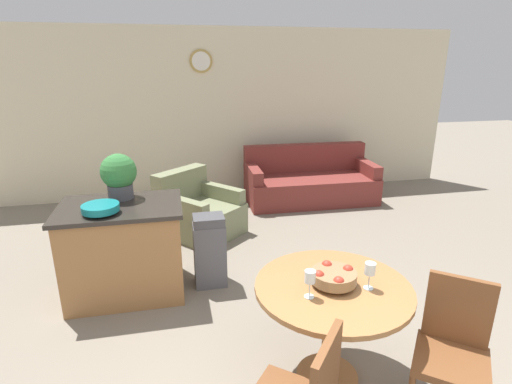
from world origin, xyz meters
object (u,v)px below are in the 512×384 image
couch (309,183)px  potted_plant (119,175)px  dining_table (332,308)px  teal_bowl (101,208)px  fruit_bowl (334,276)px  wine_glass_left (310,278)px  armchair (198,213)px  kitchen_island (125,250)px  trash_bin (210,251)px  dining_chair_near_right (453,345)px  wine_glass_right (370,270)px

couch → potted_plant: bearing=-140.9°
dining_table → teal_bowl: teal_bowl is taller
teal_bowl → couch: teal_bowl is taller
fruit_bowl → couch: size_ratio=0.14×
wine_glass_left → armchair: size_ratio=0.15×
wine_glass_left → armchair: wine_glass_left is taller
wine_glass_left → kitchen_island: wine_glass_left is taller
trash_bin → fruit_bowl: bearing=-65.3°
trash_bin → dining_chair_near_right: bearing=-55.3°
dining_chair_near_right → kitchen_island: bearing=-2.9°
dining_chair_near_right → wine_glass_left: 0.97m
fruit_bowl → teal_bowl: bearing=141.3°
kitchen_island → couch: 3.50m
kitchen_island → trash_bin: bearing=-1.0°
fruit_bowl → wine_glass_right: bearing=-22.0°
wine_glass_right → armchair: 3.09m
dining_chair_near_right → wine_glass_right: bearing=0.9°
teal_bowl → fruit_bowl: bearing=-38.7°
dining_table → teal_bowl: (-1.62, 1.30, 0.37)m
wine_glass_left → couch: (1.37, 3.85, -0.61)m
kitchen_island → wine_glass_left: bearing=-51.0°
kitchen_island → teal_bowl: teal_bowl is taller
teal_bowl → couch: 3.78m
kitchen_island → armchair: (0.79, 1.31, -0.18)m
dining_table → fruit_bowl: (-0.00, 0.00, 0.24)m
dining_table → couch: size_ratio=0.50×
wine_glass_right → kitchen_island: wine_glass_right is taller
wine_glass_right → kitchen_island: bearing=137.1°
dining_chair_near_right → fruit_bowl: 0.82m
dining_chair_near_right → wine_glass_right: 0.66m
teal_bowl → potted_plant: bearing=71.9°
kitchen_island → potted_plant: bearing=91.4°
potted_plant → trash_bin: potted_plant is taller
wine_glass_left → potted_plant: bearing=125.8°
dining_chair_near_right → couch: bearing=-58.3°
couch → armchair: 2.10m
fruit_bowl → wine_glass_left: wine_glass_left is taller
dining_table → trash_bin: 1.64m
potted_plant → trash_bin: 1.15m
armchair → wine_glass_left: bearing=-121.4°
dining_table → wine_glass_left: 0.38m
wine_glass_left → potted_plant: (-1.29, 1.79, 0.25)m
dining_table → wine_glass_right: wine_glass_right is taller
teal_bowl → potted_plant: (0.13, 0.39, 0.18)m
kitchen_island → trash_bin: 0.81m
dining_chair_near_right → kitchen_island: (-2.12, 1.91, -0.06)m
kitchen_island → trash_bin: kitchen_island is taller
fruit_bowl → teal_bowl: size_ratio=0.94×
dining_chair_near_right → trash_bin: (-1.31, 1.89, -0.15)m
wine_glass_right → teal_bowl: teal_bowl is taller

